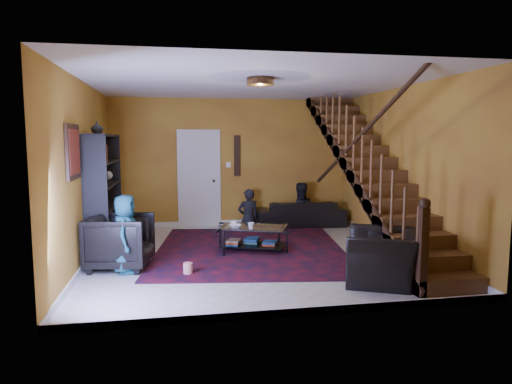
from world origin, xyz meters
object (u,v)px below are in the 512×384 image
(armchair_left, at_px, (120,242))
(coffee_table, at_px, (253,237))
(bookshelf, at_px, (105,196))
(armchair_right, at_px, (383,257))
(sofa, at_px, (300,213))

(armchair_left, xyz_separation_m, coffee_table, (2.11, 0.68, -0.16))
(bookshelf, bearing_deg, armchair_right, -31.09)
(sofa, bearing_deg, coffee_table, 57.35)
(armchair_left, xyz_separation_m, armchair_right, (3.55, -1.29, -0.06))
(armchair_right, bearing_deg, coffee_table, -119.49)
(bookshelf, distance_m, armchair_right, 4.60)
(bookshelf, distance_m, coffee_table, 2.60)
(armchair_right, bearing_deg, armchair_left, -85.54)
(sofa, bearing_deg, armchair_right, 91.94)
(sofa, xyz_separation_m, coffee_table, (-1.44, -2.08, -0.03))
(coffee_table, bearing_deg, bookshelf, 171.24)
(bookshelf, distance_m, armchair_left, 1.25)
(bookshelf, relative_size, coffee_table, 1.55)
(armchair_right, height_order, coffee_table, armchair_right)
(bookshelf, distance_m, sofa, 4.31)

